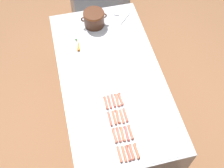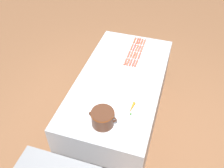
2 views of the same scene
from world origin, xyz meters
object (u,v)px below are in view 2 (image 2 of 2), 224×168
hot_dog_12 (137,41)px  hot_dog_19 (126,62)px  hot_dog_2 (139,56)px  hot_dog_16 (135,40)px  hot_dog_9 (137,48)px  hot_dog_11 (131,63)px  hot_dog_1 (142,49)px  hot_dog_15 (128,62)px  hot_dog_13 (134,47)px  hot_dog_0 (144,42)px  hot_dog_3 (136,63)px  hot_dog_8 (140,41)px  hot_dog_4 (142,42)px  hot_dog_17 (132,47)px  hot_dog_6 (136,55)px  hot_dog_10 (134,55)px  bean_pot (103,117)px  hot_dog_18 (129,54)px  hot_dog_7 (134,63)px  hot_dog_14 (131,54)px  carrot (132,108)px  serving_spoon (72,121)px  hot_dog_5 (139,48)px

hot_dog_12 → hot_dog_19: 0.54m
hot_dog_2 → hot_dog_16: (0.15, -0.36, 0.00)m
hot_dog_9 → hot_dog_11: size_ratio=1.00×
hot_dog_1 → hot_dog_9: size_ratio=1.00×
hot_dog_12 → hot_dog_15: bearing=89.7°
hot_dog_1 → hot_dog_13: (0.11, -0.01, 0.00)m
hot_dog_0 → hot_dog_3: same height
hot_dog_8 → hot_dog_4: bearing=-179.7°
hot_dog_17 → hot_dog_6: bearing=121.8°
hot_dog_9 → hot_dog_10: same height
hot_dog_8 → bean_pot: bean_pot is taller
hot_dog_3 → hot_dog_13: 0.37m
hot_dog_15 → bean_pot: bearing=90.3°
hot_dog_18 → bean_pot: 1.26m
hot_dog_7 → hot_dog_8: size_ratio=1.00×
hot_dog_11 → hot_dog_12: bearing=-86.4°
hot_dog_14 → carrot: carrot is taller
hot_dog_14 → hot_dog_15: (0.00, 0.18, 0.00)m
hot_dog_11 → serving_spoon: 1.20m
hot_dog_9 → hot_dog_19: (0.07, 0.36, 0.00)m
hot_dog_1 → hot_dog_8: bearing=-67.8°
hot_dog_1 → hot_dog_6: (0.04, 0.18, 0.00)m
hot_dog_15 → hot_dog_19: 0.04m
bean_pot → hot_dog_15: bearing=-89.7°
hot_dog_18 → hot_dog_19: same height
hot_dog_13 → hot_dog_17: 0.04m
hot_dog_2 → hot_dog_9: (0.07, -0.17, 0.00)m
hot_dog_2 → hot_dog_13: size_ratio=1.00×
hot_dog_3 → hot_dog_12: size_ratio=1.00×
hot_dog_10 → serving_spoon: (0.36, 1.33, -0.00)m
hot_dog_14 → hot_dog_19: (0.04, 0.19, 0.00)m
hot_dog_18 → serving_spoon: (0.28, 1.33, -0.00)m
hot_dog_5 → carrot: size_ratio=0.85×
hot_dog_7 → hot_dog_0: bearing=-93.8°
hot_dog_9 → hot_dog_17: same height
hot_dog_17 → serving_spoon: (0.28, 1.51, -0.00)m
hot_dog_8 → hot_dog_10: (-0.00, 0.36, 0.00)m
hot_dog_1 → hot_dog_17: bearing=-0.2°
hot_dog_3 → carrot: bearing=99.6°
hot_dog_10 → hot_dog_18: bearing=-1.0°
hot_dog_0 → hot_dog_12: bearing=-1.9°
hot_dog_11 → carrot: 0.82m
hot_dog_11 → hot_dog_16: size_ratio=1.00×
hot_dog_15 → serving_spoon: (0.32, 1.15, -0.00)m
hot_dog_16 → serving_spoon: 1.71m
hot_dog_7 → hot_dog_9: size_ratio=1.00×
hot_dog_1 → hot_dog_3: (-0.00, 0.35, 0.00)m
hot_dog_7 → hot_dog_12: size_ratio=1.00×
hot_dog_10 → hot_dog_3: bearing=113.1°
hot_dog_11 → hot_dog_19: size_ratio=1.00×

